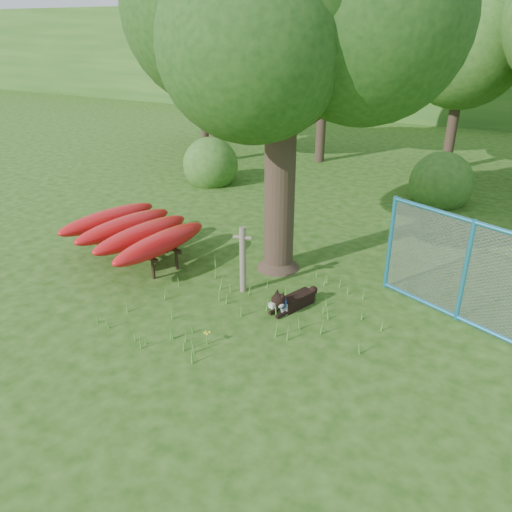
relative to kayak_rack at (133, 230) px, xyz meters
The scene contains 12 objects.
ground 3.63m from the kayak_rack, 28.34° to the right, with size 80.00×80.00×0.00m, color #1E440D.
wooden_post 2.86m from the kayak_rack, ahead, with size 0.37×0.17×1.34m.
kayak_rack is the anchor object (origin of this frame).
husky_dog 4.02m from the kayak_rack, ahead, with size 0.57×1.07×0.50m.
fence_section 6.73m from the kayak_rack, ahead, with size 2.99×1.31×3.12m.
wildflower_clump 3.85m from the kayak_rack, 31.32° to the right, with size 0.11×0.09×0.24m.
bg_tree_a 9.73m from the kayak_rack, 112.01° to the left, with size 4.40×4.40×6.70m.
bg_tree_c 12.69m from the kayak_rack, 67.67° to the left, with size 4.00×4.00×6.12m.
bg_tree_f 13.09m from the kayak_rack, 117.39° to the left, with size 3.60×3.60×5.55m.
shrub_left 6.13m from the kayak_rack, 107.74° to the left, with size 1.80×1.80×1.80m, color #2E5F1E.
shrub_mid 8.96m from the kayak_rack, 54.86° to the left, with size 1.80×1.80×1.80m, color #2E5F1E.
wooded_hillside 26.59m from the kayak_rack, 83.19° to the left, with size 80.00×12.00×6.00m, color #2E5F1E.
Camera 1 is at (4.11, -5.83, 4.69)m, focal length 35.00 mm.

